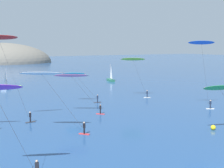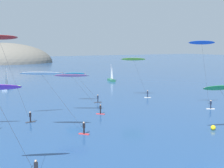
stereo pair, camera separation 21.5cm
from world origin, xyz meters
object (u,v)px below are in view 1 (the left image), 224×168
kitesurfer_pink (73,78)px  kitesurfer_lime (134,62)px  sailboat_near (7,86)px  sailboat_far (110,79)px  kitesurfer_red (1,46)px  kitesurfer_cyan (77,76)px  kitesurfer_green (222,92)px  kitesurfer_blue (202,49)px  kitesurfer_white (45,78)px  marker_buoy (213,127)px

kitesurfer_pink → kitesurfer_lime: kitesurfer_lime is taller
sailboat_near → sailboat_far: 33.30m
kitesurfer_red → kitesurfer_cyan: 19.57m
sailboat_near → kitesurfer_red: kitesurfer_red is taller
kitesurfer_green → kitesurfer_blue: (9.35, 11.78, 5.42)m
sailboat_near → kitesurfer_cyan: 30.10m
kitesurfer_green → kitesurfer_white: (-20.18, 11.78, 1.85)m
kitesurfer_lime → kitesurfer_pink: bearing=-157.0°
kitesurfer_green → marker_buoy: (0.57, 1.55, -5.40)m
kitesurfer_pink → kitesurfer_red: bearing=-177.3°
kitesurfer_blue → kitesurfer_cyan: kitesurfer_blue is taller
kitesurfer_green → kitesurfer_blue: kitesurfer_blue is taller
kitesurfer_red → kitesurfer_white: bearing=-64.1°
kitesurfer_green → kitesurfer_lime: 28.56m
marker_buoy → kitesurfer_cyan: bearing=107.4°
sailboat_near → marker_buoy: sailboat_near is taller
kitesurfer_red → kitesurfer_pink: (11.46, 0.53, -5.54)m
kitesurfer_cyan → kitesurfer_lime: kitesurfer_lime is taller
sailboat_near → kitesurfer_lime: bearing=-53.2°
sailboat_near → kitesurfer_red: bearing=-101.0°
sailboat_near → kitesurfer_green: 60.10m
kitesurfer_pink → sailboat_near: bearing=96.3°
marker_buoy → kitesurfer_green: bearing=-110.4°
kitesurfer_red → kitesurfer_blue: (33.37, -7.92, -0.64)m
kitesurfer_red → kitesurfer_white: kitesurfer_red is taller
kitesurfer_pink → marker_buoy: kitesurfer_pink is taller
kitesurfer_pink → kitesurfer_cyan: 9.98m
sailboat_near → kitesurfer_red: size_ratio=0.43×
kitesurfer_pink → kitesurfer_blue: size_ratio=0.61×
sailboat_near → kitesurfer_blue: bearing=-60.4°
sailboat_far → marker_buoy: bearing=-106.1°
kitesurfer_red → kitesurfer_lime: size_ratio=1.46×
kitesurfer_white → kitesurfer_cyan: size_ratio=1.21×
kitesurfer_white → kitesurfer_blue: bearing=0.0°
sailboat_far → kitesurfer_blue: kitesurfer_blue is taller
kitesurfer_blue → kitesurfer_cyan: (-17.39, 17.32, -5.62)m
kitesurfer_green → sailboat_near: bearing=106.2°
kitesurfer_cyan → kitesurfer_white: bearing=-125.0°
kitesurfer_lime → marker_buoy: (-4.93, -26.37, -7.87)m
kitesurfer_cyan → kitesurfer_red: bearing=-149.5°
marker_buoy → kitesurfer_white: bearing=153.8°
kitesurfer_white → kitesurfer_green: bearing=-30.3°
kitesurfer_green → kitesurfer_pink: 23.83m
kitesurfer_blue → marker_buoy: 17.29m
kitesurfer_green → marker_buoy: bearing=69.6°
marker_buoy → kitesurfer_lime: bearing=79.4°
kitesurfer_blue → kitesurfer_cyan: 25.18m
kitesurfer_red → marker_buoy: 32.65m
sailboat_near → sailboat_far: size_ratio=0.96×
sailboat_far → kitesurfer_red: kitesurfer_red is taller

